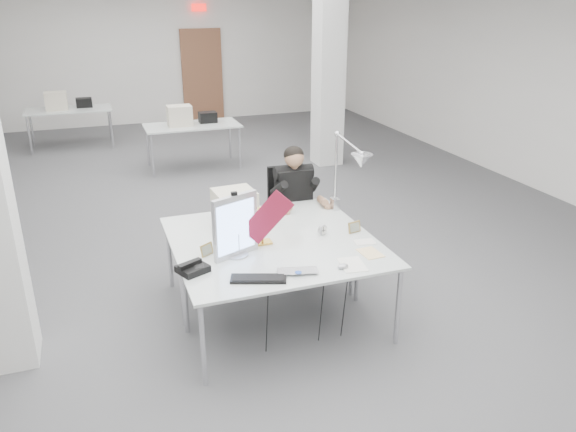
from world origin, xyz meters
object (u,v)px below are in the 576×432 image
desk_main (290,262)px  architect_lamp (346,179)px  office_chair (292,221)px  seated_person (294,186)px  laptop (298,274)px  bankers_lamp (262,226)px  monitor (235,226)px  desk_phone (193,269)px  beige_monitor (235,208)px

desk_main → architect_lamp: architect_lamp is taller
office_chair → seated_person: seated_person is taller
office_chair → laptop: office_chair is taller
desk_main → seated_person: seated_person is taller
laptop → bankers_lamp: 0.71m
bankers_lamp → architect_lamp: (0.96, 0.32, 0.24)m
office_chair → bankers_lamp: (-0.67, -1.06, 0.45)m
office_chair → monitor: 1.65m
monitor → architect_lamp: (1.25, 0.48, 0.13)m
monitor → architect_lamp: 1.34m
desk_phone → beige_monitor: (0.57, 0.83, 0.15)m
monitor → desk_main: bearing=-55.6°
seated_person → monitor: size_ratio=1.80×
bankers_lamp → beige_monitor: 0.51m
monitor → laptop: monitor is taller
seated_person → laptop: 1.80m
seated_person → architect_lamp: size_ratio=1.21×
desk_phone → seated_person: bearing=21.0°
desk_main → seated_person: (0.56, 1.43, 0.16)m
laptop → architect_lamp: architect_lamp is taller
monitor → bankers_lamp: bearing=7.1°
desk_phone → beige_monitor: beige_monitor is taller
desk_phone → desk_main: bearing=-29.1°
desk_main → desk_phone: 0.81m
beige_monitor → architect_lamp: 1.12m
office_chair → architect_lamp: 1.06m
desk_main → architect_lamp: (0.85, 0.73, 0.42)m
architect_lamp → monitor: bearing=-149.4°
beige_monitor → architect_lamp: (1.09, -0.18, 0.23)m
bankers_lamp → beige_monitor: size_ratio=0.90×
laptop → desk_phone: 0.85m
desk_main → desk_phone: desk_phone is taller
desk_phone → office_chair: bearing=22.1°
laptop → beige_monitor: 1.21m
architect_lamp → beige_monitor: bearing=-179.6°
desk_main → seated_person: bearing=68.5°
monitor → laptop: bearing=-77.7°
desk_phone → architect_lamp: (1.66, 0.66, 0.38)m
laptop → architect_lamp: (0.88, 1.01, 0.39)m
bankers_lamp → architect_lamp: architect_lamp is taller
monitor → desk_phone: monitor is taller
laptop → beige_monitor: bearing=113.8°
office_chair → bankers_lamp: 1.33m
bankers_lamp → desk_phone: 0.79m
architect_lamp → bankers_lamp: bearing=-152.2°
bankers_lamp → desk_phone: bearing=-177.2°
desk_main → monitor: 0.55m
desk_main → beige_monitor: bearing=104.5°
seated_person → beige_monitor: size_ratio=2.63×
architect_lamp → seated_person: bearing=122.1°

